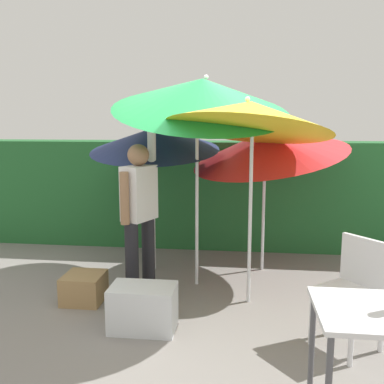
{
  "coord_description": "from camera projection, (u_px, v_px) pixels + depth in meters",
  "views": [
    {
      "loc": [
        0.52,
        -3.99,
        1.81
      ],
      "look_at": [
        0.0,
        0.3,
        1.1
      ],
      "focal_mm": 39.47,
      "sensor_mm": 36.0,
      "label": 1
    }
  ],
  "objects": [
    {
      "name": "umbrella_yellow",
      "position": [
        154.0,
        139.0,
        5.03
      ],
      "size": [
        1.55,
        1.58,
        1.89
      ],
      "color": "silver",
      "rests_on": "ground_plane"
    },
    {
      "name": "chair_plastic",
      "position": [
        354.0,
        286.0,
        3.39
      ],
      "size": [
        0.62,
        0.62,
        0.89
      ],
      "color": "silver",
      "rests_on": "ground_plane"
    },
    {
      "name": "umbrella_orange",
      "position": [
        202.0,
        95.0,
        4.46
      ],
      "size": [
        1.98,
        1.93,
        2.61
      ],
      "color": "silver",
      "rests_on": "ground_plane"
    },
    {
      "name": "crate_cardboard",
      "position": [
        84.0,
        288.0,
        4.31
      ],
      "size": [
        0.39,
        0.4,
        0.29
      ],
      "primitive_type": "cube",
      "color": "#9E7A4C",
      "rests_on": "ground_plane"
    },
    {
      "name": "hedge_row",
      "position": [
        207.0,
        193.0,
        6.28
      ],
      "size": [
        8.0,
        0.7,
        1.54
      ],
      "primitive_type": "cube",
      "color": "#23602D",
      "rests_on": "ground_plane"
    },
    {
      "name": "person_vendor",
      "position": [
        139.0,
        209.0,
        4.35
      ],
      "size": [
        0.35,
        0.54,
        1.88
      ],
      "color": "black",
      "rests_on": "ground_plane"
    },
    {
      "name": "umbrella_rainbow",
      "position": [
        268.0,
        144.0,
        4.99
      ],
      "size": [
        1.93,
        1.88,
        2.02
      ],
      "color": "silver",
      "rests_on": "ground_plane"
    },
    {
      "name": "cooler_box",
      "position": [
        143.0,
        308.0,
        3.72
      ],
      "size": [
        0.58,
        0.36,
        0.4
      ],
      "primitive_type": "cube",
      "color": "silver",
      "rests_on": "ground_plane"
    },
    {
      "name": "ground_plane",
      "position": [
        188.0,
        304.0,
        4.26
      ],
      "size": [
        24.0,
        24.0,
        0.0
      ],
      "primitive_type": "plane",
      "color": "gray"
    },
    {
      "name": "umbrella_navy",
      "position": [
        250.0,
        116.0,
        4.04
      ],
      "size": [
        1.65,
        1.63,
        2.23
      ],
      "color": "silver",
      "rests_on": "ground_plane"
    }
  ]
}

